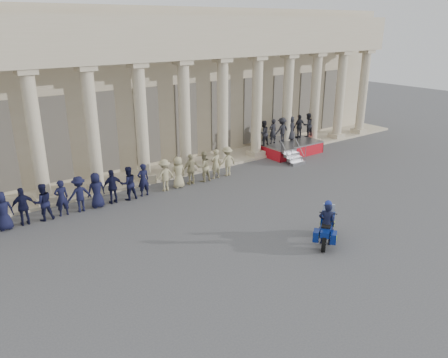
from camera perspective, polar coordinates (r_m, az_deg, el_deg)
ground at (r=18.41m, az=4.78°, el=-6.54°), size 90.00×90.00×0.00m
building at (r=29.45m, az=-14.51°, el=12.10°), size 40.00×12.50×9.00m
officer_rank at (r=21.18m, az=-14.83°, el=-1.09°), size 14.86×0.63×1.67m
reviewing_stand at (r=28.99m, az=8.30°, el=5.92°), size 4.77×3.80×2.37m
motorcycle at (r=17.52m, az=13.21°, el=-6.28°), size 1.82×1.53×1.38m
rider at (r=17.28m, az=13.27°, el=-5.54°), size 0.71×0.75×1.82m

